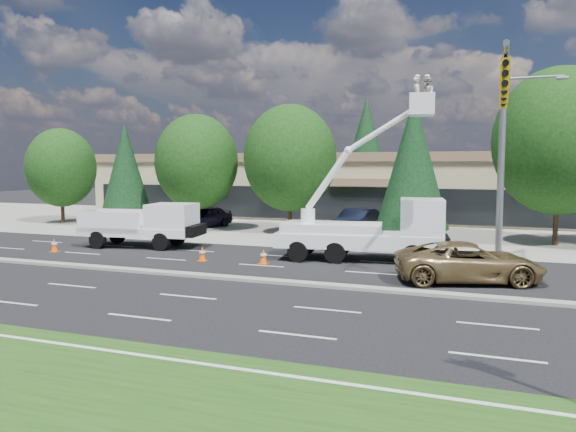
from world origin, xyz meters
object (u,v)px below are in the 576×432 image
at_px(signal_mast, 503,130).
at_px(minivan, 469,262).
at_px(utility_pickup, 147,229).
at_px(bucket_truck, 376,222).

relative_size(signal_mast, minivan, 1.81).
relative_size(signal_mast, utility_pickup, 1.54).
bearing_deg(utility_pickup, minivan, -20.16).
bearing_deg(bucket_truck, utility_pickup, 171.10).
distance_m(signal_mast, utility_pickup, 18.93).
bearing_deg(bucket_truck, minivan, -48.12).
height_order(utility_pickup, minivan, utility_pickup).
bearing_deg(utility_pickup, signal_mast, -6.27).
bearing_deg(minivan, utility_pickup, 61.26).
xyz_separation_m(signal_mast, bucket_truck, (-5.47, -0.71, -4.19)).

